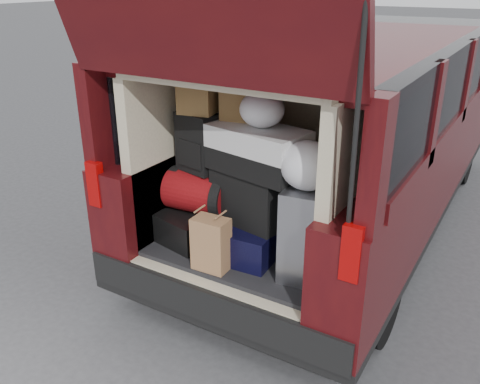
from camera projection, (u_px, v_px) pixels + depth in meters
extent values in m
plane|color=#38383B|center=(236.00, 328.00, 3.53)|extent=(80.00, 80.00, 0.00)
cylinder|color=black|center=(175.00, 236.00, 4.11)|extent=(0.24, 0.64, 0.64)
cylinder|color=black|center=(374.00, 296.00, 3.33)|extent=(0.24, 0.64, 0.64)
cylinder|color=black|center=(328.00, 134.00, 6.71)|extent=(0.24, 0.64, 0.64)
cylinder|color=black|center=(460.00, 155.00, 5.94)|extent=(0.24, 0.64, 0.64)
cube|color=black|center=(344.00, 193.00, 5.06)|extent=(1.90, 4.85, 0.08)
cube|color=#3E0A0F|center=(275.00, 139.00, 5.26)|extent=(0.33, 4.85, 0.80)
cube|color=#3E0A0F|center=(432.00, 165.00, 4.52)|extent=(0.33, 4.85, 0.80)
cube|color=#3E0A0F|center=(358.00, 40.00, 4.49)|extent=(1.82, 4.46, 0.10)
cube|color=black|center=(264.00, 67.00, 4.94)|extent=(0.12, 4.25, 0.68)
cube|color=black|center=(455.00, 85.00, 4.11)|extent=(0.12, 4.25, 0.68)
cube|color=black|center=(212.00, 301.00, 3.14)|extent=(1.86, 0.16, 0.22)
cube|color=#990505|center=(96.00, 184.00, 3.27)|extent=(0.10, 0.06, 0.30)
cube|color=#990505|center=(352.00, 253.00, 2.46)|extent=(0.10, 0.06, 0.30)
cube|color=black|center=(257.00, 246.00, 3.54)|extent=(1.24, 1.05, 0.06)
cube|color=beige|center=(177.00, 148.00, 3.62)|extent=(0.08, 1.05, 1.15)
cube|color=beige|center=(356.00, 184.00, 2.99)|extent=(0.08, 1.05, 1.15)
cube|color=beige|center=(294.00, 142.00, 3.74)|extent=(1.34, 0.06, 1.15)
cube|color=beige|center=(259.00, 71.00, 3.07)|extent=(1.34, 1.05, 0.06)
cylinder|color=black|center=(355.00, 130.00, 2.17)|extent=(0.02, 0.90, 0.76)
cube|color=black|center=(256.00, 276.00, 3.64)|extent=(1.24, 1.05, 0.55)
cube|color=black|center=(197.00, 223.00, 3.57)|extent=(0.47, 0.58, 0.20)
cube|color=black|center=(250.00, 237.00, 3.37)|extent=(0.44, 0.53, 0.22)
cube|color=silver|center=(306.00, 230.00, 3.07)|extent=(0.29, 0.42, 0.58)
cube|color=#9F6E48|center=(211.00, 244.00, 3.15)|extent=(0.23, 0.15, 0.34)
cube|color=maroon|center=(199.00, 192.00, 3.46)|extent=(0.46, 0.32, 0.29)
cube|color=black|center=(252.00, 196.00, 3.28)|extent=(0.54, 0.38, 0.35)
cube|color=black|center=(198.00, 142.00, 3.36)|extent=(0.31, 0.22, 0.40)
cube|color=silver|center=(256.00, 150.00, 3.14)|extent=(0.69, 0.45, 0.29)
cube|color=olive|center=(198.00, 97.00, 3.24)|extent=(0.25, 0.22, 0.20)
cube|color=olive|center=(239.00, 103.00, 3.22)|extent=(0.23, 0.20, 0.21)
ellipsoid|color=white|center=(262.00, 109.00, 3.04)|extent=(0.31, 0.29, 0.22)
ellipsoid|color=white|center=(308.00, 166.00, 2.86)|extent=(0.33, 0.31, 0.28)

